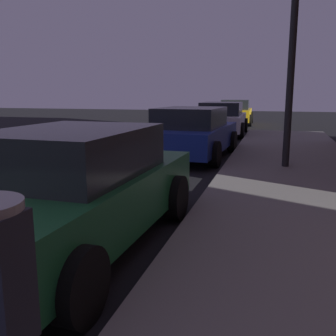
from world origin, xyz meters
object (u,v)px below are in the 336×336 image
Objects in this scene: car_white at (222,119)px; street_lamp at (295,3)px; car_green at (72,190)px; car_blue at (192,133)px; car_yellow_cab at (235,112)px.

car_white is 8.70m from street_lamp.
car_green and car_blue have the same top height.
car_yellow_cab is at bearing 90.02° from car_white.
car_yellow_cab is at bearing 100.64° from street_lamp.
car_white is at bearing 90.00° from car_green.
car_blue and car_yellow_cab have the same top height.
car_green is at bearing -115.95° from street_lamp.
car_blue is 0.97× the size of car_white.
car_blue is 1.04× the size of car_yellow_cab.
street_lamp is at bearing -79.36° from car_yellow_cab.
street_lamp is (2.56, -1.49, 3.03)m from car_blue.
car_green is 18.88m from car_yellow_cab.
car_blue is 0.80× the size of street_lamp.
car_blue is at bearing -90.04° from car_white.
car_yellow_cab is 0.77× the size of street_lamp.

